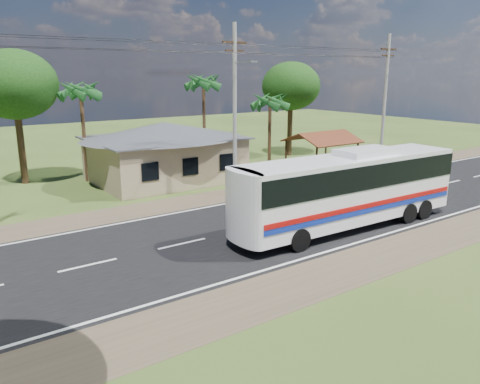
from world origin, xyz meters
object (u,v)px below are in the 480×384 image
object	(u,v)px
waiting_shed	(322,139)
motorcycle	(263,182)
coach_bus	(350,184)
person	(383,160)

from	to	relation	value
waiting_shed	motorcycle	distance (m)	8.15
coach_bus	person	size ratio (longest dim) A/B	8.30
coach_bus	motorcycle	distance (m)	9.62
motorcycle	coach_bus	bearing A→B (deg)	172.94
person	coach_bus	bearing A→B (deg)	21.74
motorcycle	person	world-z (taller)	person
motorcycle	person	distance (m)	12.39
coach_bus	motorcycle	bearing A→B (deg)	82.47
coach_bus	motorcycle	xyz separation A→B (m)	(1.53, 9.30, -1.91)
waiting_shed	coach_bus	size ratio (longest dim) A/B	0.39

